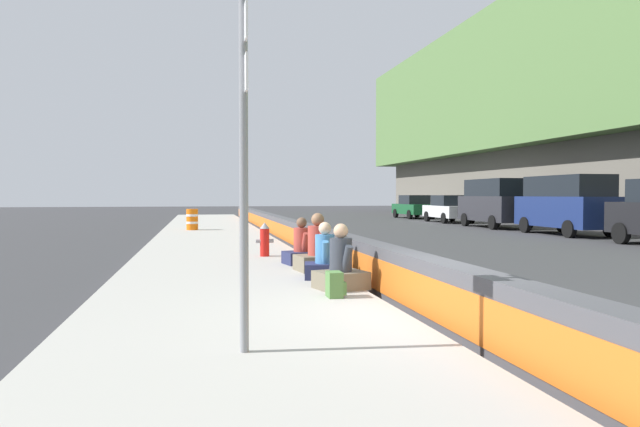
% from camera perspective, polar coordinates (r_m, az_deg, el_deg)
% --- Properties ---
extents(ground_plane, '(160.00, 160.00, 0.00)m').
position_cam_1_polar(ground_plane, '(8.08, 11.78, -10.59)').
color(ground_plane, '#353538').
rests_on(ground_plane, ground).
extents(sidewalk_strip, '(80.00, 4.40, 0.14)m').
position_cam_1_polar(sidewalk_strip, '(7.43, -7.66, -11.12)').
color(sidewalk_strip, '#A8A59E').
rests_on(sidewalk_strip, ground_plane).
extents(jersey_barrier, '(76.00, 0.45, 0.85)m').
position_cam_1_polar(jersey_barrier, '(8.00, 11.77, -7.63)').
color(jersey_barrier, '#47474C').
rests_on(jersey_barrier, ground_plane).
extents(route_sign_post, '(0.44, 0.09, 3.60)m').
position_cam_1_polar(route_sign_post, '(5.88, -7.51, 6.47)').
color(route_sign_post, gray).
rests_on(route_sign_post, sidewalk_strip).
extents(fire_hydrant, '(0.26, 0.46, 0.88)m').
position_cam_1_polar(fire_hydrant, '(15.04, -5.49, -2.52)').
color(fire_hydrant, red).
rests_on(fire_hydrant, sidewalk_strip).
extents(seated_person_foreground, '(0.86, 0.94, 1.11)m').
position_cam_1_polar(seated_person_foreground, '(9.82, 2.07, -5.45)').
color(seated_person_foreground, '#706651').
rests_on(seated_person_foreground, sidewalk_strip).
extents(seated_person_middle, '(0.79, 0.88, 1.08)m').
position_cam_1_polar(seated_person_middle, '(11.05, 0.48, -4.68)').
color(seated_person_middle, '#23284C').
rests_on(seated_person_middle, sidewalk_strip).
extents(seated_person_rear, '(0.87, 0.98, 1.21)m').
position_cam_1_polar(seated_person_rear, '(12.15, -0.23, -3.88)').
color(seated_person_rear, '#706651').
rests_on(seated_person_rear, sidewalk_strip).
extents(seated_person_far, '(0.79, 0.88, 1.08)m').
position_cam_1_polar(seated_person_far, '(13.32, -1.83, -3.57)').
color(seated_person_far, '#23284C').
rests_on(seated_person_far, sidewalk_strip).
extents(backpack, '(0.32, 0.28, 0.40)m').
position_cam_1_polar(backpack, '(9.05, 1.50, -7.05)').
color(backpack, '#4C7A3D').
rests_on(backpack, sidewalk_strip).
extents(construction_barrel, '(0.54, 0.54, 0.95)m').
position_cam_1_polar(construction_barrel, '(26.79, -12.51, -0.57)').
color(construction_barrel, orange).
rests_on(construction_barrel, sidewalk_strip).
extents(parked_car_fourth, '(5.13, 2.16, 2.56)m').
position_cam_1_polar(parked_car_fourth, '(27.03, 23.17, 0.90)').
color(parked_car_fourth, navy).
rests_on(parked_car_fourth, ground_plane).
extents(parked_car_midline, '(5.15, 2.22, 2.56)m').
position_cam_1_polar(parked_car_midline, '(31.73, 16.96, 1.09)').
color(parked_car_midline, '#28282D').
rests_on(parked_car_midline, ground_plane).
extents(parked_car_far, '(4.55, 2.05, 1.71)m').
position_cam_1_polar(parked_car_far, '(37.08, 12.60, 0.47)').
color(parked_car_far, silver).
rests_on(parked_car_far, ground_plane).
extents(parked_car_farther, '(4.52, 1.99, 1.71)m').
position_cam_1_polar(parked_car_farther, '(42.96, 9.25, 0.68)').
color(parked_car_farther, '#145128').
rests_on(parked_car_farther, ground_plane).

